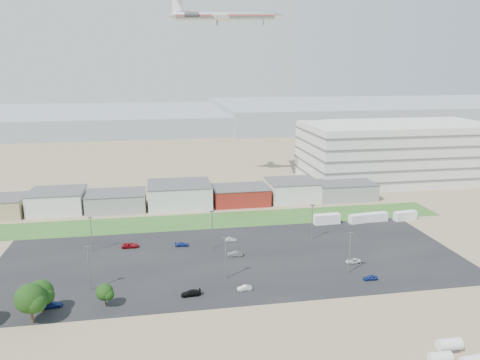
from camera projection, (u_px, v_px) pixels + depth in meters
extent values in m
plane|color=#897657|center=(224.00, 297.00, 101.77)|extent=(700.00, 700.00, 0.00)
cube|color=black|center=(232.00, 259.00, 121.76)|extent=(120.00, 50.00, 0.01)
cube|color=#2C5921|center=(201.00, 221.00, 151.53)|extent=(160.00, 16.00, 0.02)
cube|color=silver|center=(396.00, 152.00, 204.95)|extent=(80.00, 40.00, 25.00)
imported|color=silver|center=(353.00, 261.00, 119.10)|extent=(4.04, 2.05, 1.09)
imported|color=navy|center=(370.00, 278.00, 109.65)|extent=(3.39, 1.42, 1.14)
imported|color=black|center=(191.00, 293.00, 102.09)|extent=(4.50, 2.16, 1.27)
imported|color=navy|center=(182.00, 244.00, 130.29)|extent=(4.03, 2.03, 1.12)
imported|color=#595B5E|center=(235.00, 254.00, 123.45)|extent=(4.05, 1.76, 1.30)
imported|color=maroon|center=(130.00, 245.00, 129.26)|extent=(4.69, 2.17, 1.30)
imported|color=navy|center=(52.00, 304.00, 97.19)|extent=(4.54, 2.22, 1.27)
imported|color=silver|center=(231.00, 239.00, 133.99)|extent=(3.51, 1.63, 1.12)
imported|color=silver|center=(245.00, 288.00, 104.66)|extent=(3.41, 1.52, 1.09)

